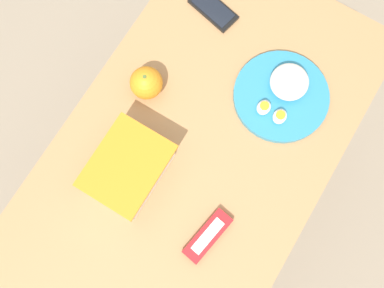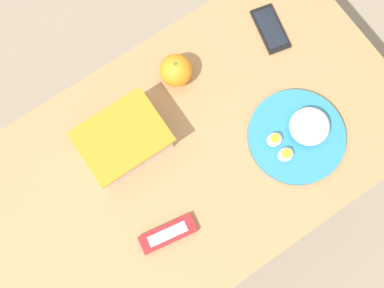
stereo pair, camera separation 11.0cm
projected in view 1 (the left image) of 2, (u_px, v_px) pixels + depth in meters
name	position (u px, v px, depth m)	size (l,w,h in m)	color
ground_plane	(192.00, 192.00, 1.87)	(10.00, 10.00, 0.00)	gray
table	(192.00, 162.00, 1.24)	(1.18, 0.67, 0.73)	#AD7F51
food_container	(129.00, 169.00, 1.11)	(0.21, 0.16, 0.09)	white
orange_fruit	(146.00, 83.00, 1.16)	(0.09, 0.09, 0.09)	orange
rice_plate	(283.00, 93.00, 1.18)	(0.25, 0.25, 0.07)	teal
candy_bar	(208.00, 236.00, 1.10)	(0.15, 0.07, 0.02)	red
cell_phone	(213.00, 9.00, 1.25)	(0.09, 0.15, 0.01)	black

